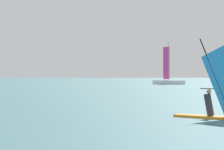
# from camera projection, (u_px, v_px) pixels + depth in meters

# --- Properties ---
(windsurfer) EXTENTS (3.39, 2.79, 3.89)m
(windsurfer) POSITION_uv_depth(u_px,v_px,m) (214.00, 100.00, 20.02)
(windsurfer) COLOR orange
(windsurfer) RESTS_ON ground_plane
(distant_headland) EXTENTS (1318.36, 342.00, 48.43)m
(distant_headland) POSITION_uv_depth(u_px,v_px,m) (208.00, 70.00, 1335.95)
(distant_headland) COLOR #756B56
(distant_headland) RESTS_ON ground_plane
(small_sailboat) EXTENTS (7.64, 9.45, 10.96)m
(small_sailboat) POSITION_uv_depth(u_px,v_px,m) (168.00, 81.00, 111.85)
(small_sailboat) COLOR white
(small_sailboat) RESTS_ON ground_plane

